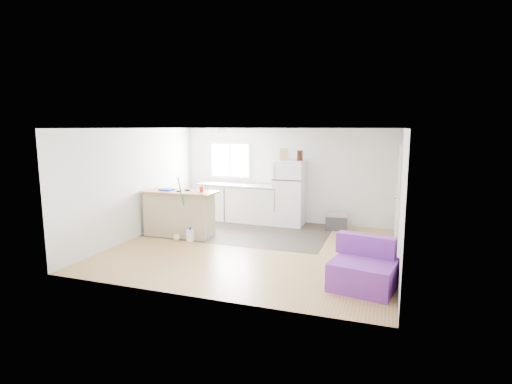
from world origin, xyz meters
TOP-DOWN VIEW (x-y plane):
  - room at (0.00, 0.00)m, footprint 5.51×5.01m
  - vinyl_zone at (-0.73, 1.25)m, footprint 4.05×2.50m
  - window at (-1.55, 2.49)m, footprint 1.18×0.06m
  - interior_door at (2.72, 1.55)m, footprint 0.11×0.92m
  - ceiling_fixture at (-1.20, 1.20)m, footprint 0.30×0.30m
  - kitchen_cabinets at (-1.20, 2.17)m, footprint 2.17×0.75m
  - peninsula at (-1.90, 0.35)m, footprint 1.68×0.67m
  - refrigerator at (0.18, 2.15)m, footprint 0.72×0.69m
  - cooler at (1.36, 2.03)m, footprint 0.57×0.43m
  - purple_seat at (2.24, -1.32)m, footprint 1.06×1.02m
  - cleaner_jug at (-1.46, 0.03)m, footprint 0.14×0.11m
  - mop at (-1.72, 0.01)m, footprint 0.27×0.39m
  - red_cup at (-1.35, 0.39)m, footprint 0.09×0.09m
  - blue_tray at (-2.19, 0.33)m, footprint 0.32×0.24m
  - tool_a at (-1.72, 0.44)m, footprint 0.15×0.10m
  - tool_b at (-1.82, 0.24)m, footprint 0.10×0.05m
  - cardboard_box at (0.05, 2.07)m, footprint 0.22×0.14m
  - bottle_left at (0.41, 2.09)m, footprint 0.09×0.09m
  - bottle_right at (0.47, 2.15)m, footprint 0.09×0.09m

SIDE VIEW (x-z plane):
  - vinyl_zone at x=-0.73m, z-range 0.00..0.00m
  - cleaner_jug at x=-1.46m, z-range -0.02..0.29m
  - cooler at x=1.36m, z-range 0.00..0.41m
  - mop at x=-1.72m, z-range -0.47..0.93m
  - purple_seat at x=2.24m, z-range -0.10..0.65m
  - kitchen_cabinets at x=-1.20m, z-range -0.13..1.11m
  - peninsula at x=-1.90m, z-range 0.01..1.03m
  - refrigerator at x=0.18m, z-range 0.00..1.62m
  - interior_door at x=2.72m, z-range -0.03..2.07m
  - tool_b at x=-1.82m, z-range 1.02..1.05m
  - tool_a at x=-1.72m, z-range 1.02..1.05m
  - blue_tray at x=-2.19m, z-range 1.02..1.06m
  - red_cup at x=-1.35m, z-range 1.02..1.14m
  - room at x=0.00m, z-range -0.01..2.41m
  - window at x=-1.55m, z-range 1.06..2.04m
  - bottle_left at x=0.41m, z-range 1.62..1.87m
  - bottle_right at x=0.47m, z-range 1.62..1.87m
  - cardboard_box at x=0.05m, z-range 1.62..1.92m
  - ceiling_fixture at x=-1.20m, z-range 2.32..2.40m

